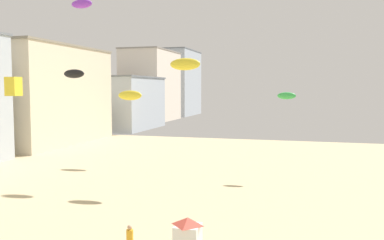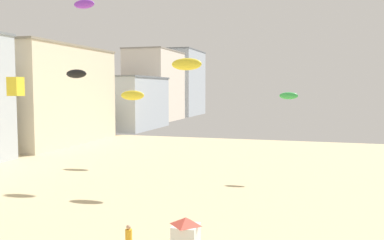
% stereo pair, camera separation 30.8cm
% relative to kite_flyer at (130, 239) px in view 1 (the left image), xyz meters
% --- Properties ---
extents(boardwalk_hotel_mid, '(12.49, 22.00, 14.68)m').
position_rel_kite_flyer_xyz_m(boardwalk_hotel_mid, '(-30.45, 35.30, 6.43)').
color(boardwalk_hotel_mid, beige).
rests_on(boardwalk_hotel_mid, ground).
extents(boardwalk_hotel_far, '(16.66, 18.45, 10.76)m').
position_rel_kite_flyer_xyz_m(boardwalk_hotel_far, '(-30.45, 58.96, 4.47)').
color(boardwalk_hotel_far, '#ADB7C1').
rests_on(boardwalk_hotel_far, ground).
extents(boardwalk_hotel_distant, '(10.47, 19.00, 18.08)m').
position_rel_kite_flyer_xyz_m(boardwalk_hotel_distant, '(-30.45, 80.49, 8.13)').
color(boardwalk_hotel_distant, silver).
rests_on(boardwalk_hotel_distant, ground).
extents(boardwalk_hotel_furthest, '(10.36, 19.48, 20.16)m').
position_rel_kite_flyer_xyz_m(boardwalk_hotel_furthest, '(-30.45, 103.17, 9.17)').
color(boardwalk_hotel_furthest, '#ADB7C1').
rests_on(boardwalk_hotel_furthest, ground).
extents(kite_flyer, '(0.34, 0.34, 1.64)m').
position_rel_kite_flyer_xyz_m(kite_flyer, '(0.00, 0.00, 0.00)').
color(kite_flyer, '#383D4C').
rests_on(kite_flyer, ground).
extents(lifeguard_stand, '(1.10, 1.10, 2.55)m').
position_rel_kite_flyer_xyz_m(lifeguard_stand, '(3.20, -0.80, 0.92)').
color(lifeguard_stand, white).
rests_on(lifeguard_stand, ground).
extents(kite_purple_parafoil, '(2.18, 0.61, 0.85)m').
position_rel_kite_flyer_xyz_m(kite_purple_parafoil, '(-12.65, 17.30, 15.47)').
color(kite_purple_parafoil, purple).
extents(kite_yellow_parafoil, '(2.77, 0.77, 1.08)m').
position_rel_kite_flyer_xyz_m(kite_yellow_parafoil, '(-10.47, 23.29, 6.64)').
color(kite_yellow_parafoil, yellow).
extents(kite_black_parafoil, '(2.10, 0.58, 0.82)m').
position_rel_kite_flyer_xyz_m(kite_black_parafoil, '(-12.46, 15.37, 8.75)').
color(kite_black_parafoil, black).
extents(kite_yellow_box, '(0.93, 0.93, 1.45)m').
position_rel_kite_flyer_xyz_m(kite_yellow_box, '(-13.43, 8.44, 7.55)').
color(kite_yellow_box, yellow).
extents(kite_green_parafoil, '(1.71, 0.47, 0.66)m').
position_rel_kite_flyer_xyz_m(kite_green_parafoil, '(6.44, 21.06, 6.72)').
color(kite_green_parafoil, green).
extents(kite_yellow_parafoil_2, '(2.64, 0.73, 1.03)m').
position_rel_kite_flyer_xyz_m(kite_yellow_parafoil_2, '(-1.68, 15.10, 9.44)').
color(kite_yellow_parafoil_2, yellow).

